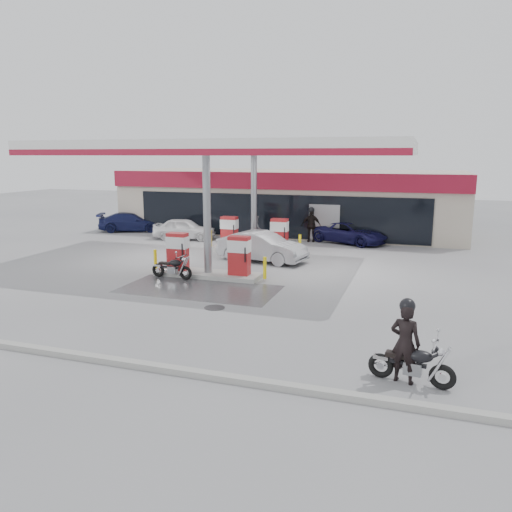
# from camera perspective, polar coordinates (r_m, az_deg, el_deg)

# --- Properties ---
(ground) EXTENTS (90.00, 90.00, 0.00)m
(ground) POSITION_cam_1_polar(r_m,az_deg,el_deg) (19.39, -7.87, -3.64)
(ground) COLOR gray
(ground) RESTS_ON ground
(wet_patch) EXTENTS (6.00, 3.00, 0.00)m
(wet_patch) POSITION_cam_1_polar(r_m,az_deg,el_deg) (19.18, -6.53, -3.77)
(wet_patch) COLOR #4C4C4F
(wet_patch) RESTS_ON ground
(drain_cover) EXTENTS (0.70, 0.70, 0.01)m
(drain_cover) POSITION_cam_1_polar(r_m,az_deg,el_deg) (16.83, -4.76, -5.90)
(drain_cover) COLOR #38383A
(drain_cover) RESTS_ON ground
(kerb) EXTENTS (28.00, 0.25, 0.15)m
(kerb) POSITION_cam_1_polar(r_m,az_deg,el_deg) (13.78, -21.07, -10.36)
(kerb) COLOR gray
(kerb) RESTS_ON ground
(store_building) EXTENTS (22.00, 8.22, 4.00)m
(store_building) POSITION_cam_1_polar(r_m,az_deg,el_deg) (33.87, 4.12, 6.35)
(store_building) COLOR #BCAF9E
(store_building) RESTS_ON ground
(canopy) EXTENTS (16.00, 10.02, 5.51)m
(canopy) POSITION_cam_1_polar(r_m,az_deg,el_deg) (23.31, -2.67, 12.08)
(canopy) COLOR silver
(canopy) RESTS_ON ground
(pump_island_near) EXTENTS (5.14, 1.30, 1.78)m
(pump_island_near) POSITION_cam_1_polar(r_m,az_deg,el_deg) (20.98, -5.51, -0.43)
(pump_island_near) COLOR #9E9E99
(pump_island_near) RESTS_ON ground
(pump_island_far) EXTENTS (5.14, 1.30, 1.78)m
(pump_island_far) POSITION_cam_1_polar(r_m,az_deg,el_deg) (26.48, -0.24, 2.11)
(pump_island_far) COLOR #9E9E99
(pump_island_far) RESTS_ON ground
(main_motorcycle) EXTENTS (1.92, 0.74, 0.99)m
(main_motorcycle) POSITION_cam_1_polar(r_m,az_deg,el_deg) (11.86, 17.47, -11.82)
(main_motorcycle) COLOR black
(main_motorcycle) RESTS_ON ground
(biker_main) EXTENTS (0.76, 0.59, 1.84)m
(biker_main) POSITION_cam_1_polar(r_m,az_deg,el_deg) (11.71, 16.67, -9.54)
(biker_main) COLOR black
(biker_main) RESTS_ON ground
(parked_motorcycle) EXTENTS (1.90, 0.73, 0.97)m
(parked_motorcycle) POSITION_cam_1_polar(r_m,az_deg,el_deg) (20.88, -9.54, -1.38)
(parked_motorcycle) COLOR black
(parked_motorcycle) RESTS_ON ground
(sedan_white) EXTENTS (3.95, 2.08, 1.28)m
(sedan_white) POSITION_cam_1_polar(r_m,az_deg,el_deg) (30.49, -8.18, 3.10)
(sedan_white) COLOR white
(sedan_white) RESTS_ON ground
(attendant) EXTENTS (0.84, 0.93, 1.55)m
(attendant) POSITION_cam_1_polar(r_m,az_deg,el_deg) (29.34, 0.05, 3.16)
(attendant) COLOR #58575C
(attendant) RESTS_ON ground
(hatchback_silver) EXTENTS (4.55, 2.33, 1.43)m
(hatchback_silver) POSITION_cam_1_polar(r_m,az_deg,el_deg) (23.86, 0.68, 1.08)
(hatchback_silver) COLOR #9B9DA2
(hatchback_silver) RESTS_ON ground
(parked_car_left) EXTENTS (4.65, 3.26, 1.25)m
(parked_car_left) POSITION_cam_1_polar(r_m,az_deg,el_deg) (34.41, -14.03, 3.80)
(parked_car_left) COLOR #151B49
(parked_car_left) RESTS_ON ground
(parked_car_right) EXTENTS (4.82, 3.55, 1.22)m
(parked_car_right) POSITION_cam_1_polar(r_m,az_deg,el_deg) (29.34, 10.68, 2.63)
(parked_car_right) COLOR #141341
(parked_car_right) RESTS_ON ground
(biker_walking) EXTENTS (1.17, 0.59, 1.92)m
(biker_walking) POSITION_cam_1_polar(r_m,az_deg,el_deg) (29.48, 6.31, 3.49)
(biker_walking) COLOR black
(biker_walking) RESTS_ON ground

